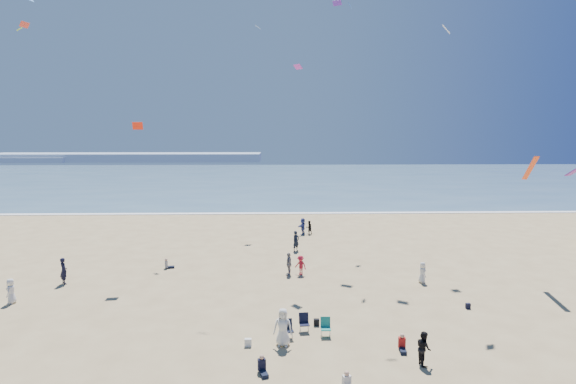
{
  "coord_description": "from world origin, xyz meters",
  "views": [
    {
      "loc": [
        1.37,
        -15.28,
        10.64
      ],
      "look_at": [
        2.0,
        8.0,
        7.68
      ],
      "focal_mm": 28.0,
      "sensor_mm": 36.0,
      "label": 1
    }
  ],
  "objects": [
    {
      "name": "navy_bag",
      "position": [
        13.2,
        10.95,
        0.17
      ],
      "size": [
        0.28,
        0.18,
        0.34
      ],
      "primitive_type": "cube",
      "color": "black",
      "rests_on": "ground"
    },
    {
      "name": "surf_line",
      "position": [
        0.0,
        45.0,
        0.04
      ],
      "size": [
        220.0,
        1.2,
        0.08
      ],
      "primitive_type": "cube",
      "color": "white",
      "rests_on": "ground"
    },
    {
      "name": "seated_group",
      "position": [
        2.38,
        5.18,
        0.42
      ],
      "size": [
        15.87,
        26.62,
        0.84
      ],
      "color": "silver",
      "rests_on": "ground"
    },
    {
      "name": "kites_aloft",
      "position": [
        8.92,
        14.3,
        14.87
      ],
      "size": [
        42.26,
        40.52,
        29.3
      ],
      "color": "#ED6BC5",
      "rests_on": "ground"
    },
    {
      "name": "headland_far",
      "position": [
        -60.0,
        170.0,
        1.6
      ],
      "size": [
        110.0,
        20.0,
        3.2
      ],
      "primitive_type": "cube",
      "color": "#7A8EA8",
      "rests_on": "ground"
    },
    {
      "name": "headland_near",
      "position": [
        -100.0,
        165.0,
        1.0
      ],
      "size": [
        40.0,
        14.0,
        2.0
      ],
      "primitive_type": "cube",
      "color": "#7A8EA8",
      "rests_on": "ground"
    },
    {
      "name": "black_backpack",
      "position": [
        3.62,
        8.73,
        0.19
      ],
      "size": [
        0.3,
        0.22,
        0.38
      ],
      "primitive_type": "cube",
      "color": "black",
      "rests_on": "ground"
    },
    {
      "name": "ocean",
      "position": [
        0.0,
        95.0,
        0.03
      ],
      "size": [
        220.0,
        100.0,
        0.06
      ],
      "primitive_type": "cube",
      "color": "#476B84",
      "rests_on": "ground"
    },
    {
      "name": "white_tote",
      "position": [
        -0.07,
        6.35,
        0.2
      ],
      "size": [
        0.35,
        0.2,
        0.4
      ],
      "primitive_type": "cube",
      "color": "silver",
      "rests_on": "ground"
    },
    {
      "name": "chair_cluster",
      "position": [
        2.95,
        7.46,
        0.5
      ],
      "size": [
        2.66,
        1.48,
        1.0
      ],
      "color": "black",
      "rests_on": "ground"
    },
    {
      "name": "standing_flyers",
      "position": [
        4.86,
        12.38,
        0.88
      ],
      "size": [
        35.25,
        37.73,
        1.95
      ],
      "color": "silver",
      "rests_on": "ground"
    }
  ]
}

